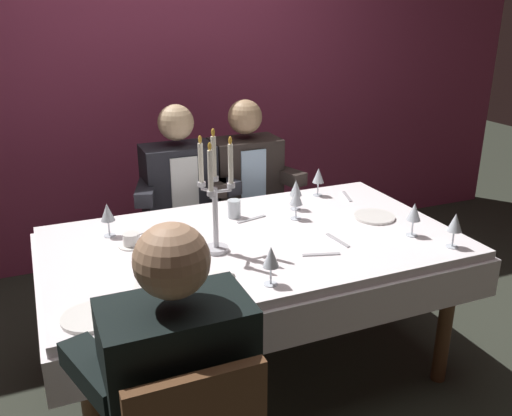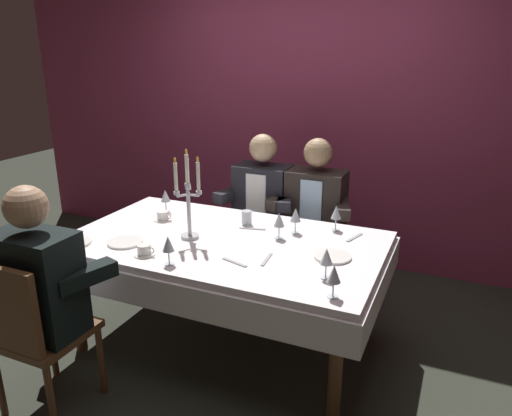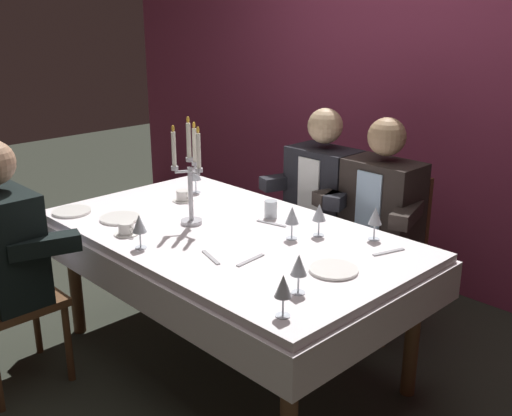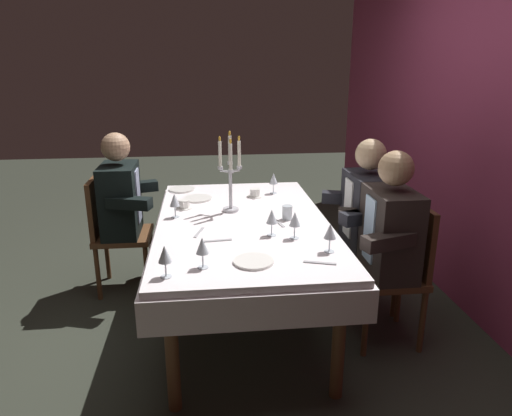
{
  "view_description": "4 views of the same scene",
  "coord_description": "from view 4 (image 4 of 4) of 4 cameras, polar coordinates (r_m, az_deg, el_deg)",
  "views": [
    {
      "loc": [
        -0.9,
        -2.17,
        1.77
      ],
      "look_at": [
        0.07,
        0.12,
        0.84
      ],
      "focal_mm": 38.25,
      "sensor_mm": 36.0,
      "label": 1
    },
    {
      "loc": [
        1.28,
        -2.44,
        1.86
      ],
      "look_at": [
        0.16,
        0.11,
        0.93
      ],
      "focal_mm": 34.04,
      "sensor_mm": 36.0,
      "label": 2
    },
    {
      "loc": [
        2.14,
        -1.87,
        1.81
      ],
      "look_at": [
        0.06,
        0.14,
        0.84
      ],
      "focal_mm": 42.57,
      "sensor_mm": 36.0,
      "label": 3
    },
    {
      "loc": [
        2.89,
        -0.23,
        1.74
      ],
      "look_at": [
        0.21,
        0.06,
        0.89
      ],
      "focal_mm": 32.83,
      "sensor_mm": 36.0,
      "label": 4
    }
  ],
  "objects": [
    {
      "name": "wine_glass_1",
      "position": [
        2.56,
        9.01,
        -2.92
      ],
      "size": [
        0.07,
        0.07,
        0.16
      ],
      "color": "silver",
      "rests_on": "dining_table"
    },
    {
      "name": "wine_glass_0",
      "position": [
        2.76,
        1.93,
        -1.11
      ],
      "size": [
        0.07,
        0.07,
        0.16
      ],
      "color": "silver",
      "rests_on": "dining_table"
    },
    {
      "name": "coffee_cup_1",
      "position": [
        3.58,
        -0.13,
        1.8
      ],
      "size": [
        0.13,
        0.12,
        0.06
      ],
      "color": "white",
      "rests_on": "dining_table"
    },
    {
      "name": "spoon_2",
      "position": [
        2.72,
        -4.74,
        -3.98
      ],
      "size": [
        0.03,
        0.17,
        0.01
      ],
      "primitive_type": "cube",
      "rotation": [
        0.0,
        0.0,
        1.66
      ],
      "color": "#B7B7BC",
      "rests_on": "dining_table"
    },
    {
      "name": "dining_table",
      "position": [
        3.1,
        -1.62,
        -3.56
      ],
      "size": [
        1.94,
        1.14,
        0.74
      ],
      "color": "white",
      "rests_on": "ground_plane"
    },
    {
      "name": "fork_0",
      "position": [
        2.45,
        7.79,
        -6.63
      ],
      "size": [
        0.07,
        0.17,
        0.01
      ],
      "primitive_type": "cube",
      "rotation": [
        0.0,
        0.0,
        1.26
      ],
      "color": "#B7B7BC",
      "rests_on": "dining_table"
    },
    {
      "name": "wine_glass_2",
      "position": [
        2.35,
        -6.56,
        -4.66
      ],
      "size": [
        0.07,
        0.07,
        0.16
      ],
      "color": "silver",
      "rests_on": "dining_table"
    },
    {
      "name": "candelabra",
      "position": [
        3.19,
        -3.15,
        3.84
      ],
      "size": [
        0.15,
        0.17,
        0.56
      ],
      "color": "silver",
      "rests_on": "dining_table"
    },
    {
      "name": "fork_1",
      "position": [
        2.86,
        -6.95,
        -2.98
      ],
      "size": [
        0.17,
        0.07,
        0.01
      ],
      "primitive_type": "cube",
      "rotation": [
        0.0,
        0.0,
        -0.29
      ],
      "color": "#B7B7BC",
      "rests_on": "dining_table"
    },
    {
      "name": "ground_plane",
      "position": [
        3.38,
        -1.52,
        -13.44
      ],
      "size": [
        12.0,
        12.0,
        0.0
      ],
      "primitive_type": "plane",
      "color": "#2E3228"
    },
    {
      "name": "water_tumbler_0",
      "position": [
        3.07,
        3.83,
        -0.56
      ],
      "size": [
        0.07,
        0.07,
        0.09
      ],
      "primitive_type": "cylinder",
      "color": "silver",
      "rests_on": "dining_table"
    },
    {
      "name": "dinner_plate_2",
      "position": [
        3.82,
        -9.02,
        2.26
      ],
      "size": [
        0.21,
        0.21,
        0.01
      ],
      "primitive_type": "cylinder",
      "color": "white",
      "rests_on": "dining_table"
    },
    {
      "name": "wine_glass_6",
      "position": [
        3.13,
        -9.89,
        0.87
      ],
      "size": [
        0.07,
        0.07,
        0.16
      ],
      "color": "silver",
      "rests_on": "dining_table"
    },
    {
      "name": "dinner_plate_0",
      "position": [
        2.43,
        -0.19,
        -6.51
      ],
      "size": [
        0.21,
        0.21,
        0.01
      ],
      "primitive_type": "cylinder",
      "color": "white",
      "rests_on": "dining_table"
    },
    {
      "name": "wine_glass_5",
      "position": [
        2.72,
        4.75,
        -1.46
      ],
      "size": [
        0.07,
        0.07,
        0.16
      ],
      "color": "silver",
      "rests_on": "dining_table"
    },
    {
      "name": "seated_diner_2",
      "position": [
        2.98,
        16.14,
        -2.85
      ],
      "size": [
        0.63,
        0.48,
        1.24
      ],
      "color": "brown",
      "rests_on": "ground_plane"
    },
    {
      "name": "wine_glass_3",
      "position": [
        2.28,
        -11.06,
        -5.65
      ],
      "size": [
        0.07,
        0.07,
        0.16
      ],
      "color": "silver",
      "rests_on": "dining_table"
    },
    {
      "name": "back_wall",
      "position": [
        3.47,
        27.1,
        9.23
      ],
      "size": [
        6.0,
        0.12,
        2.7
      ],
      "primitive_type": "cube",
      "color": "#913353",
      "rests_on": "ground_plane"
    },
    {
      "name": "spoon_3",
      "position": [
        3.01,
        2.8,
        -1.81
      ],
      "size": [
        0.17,
        0.06,
        0.01
      ],
      "primitive_type": "cube",
      "rotation": [
        0.0,
        0.0,
        0.23
      ],
      "color": "#B7B7BC",
      "rests_on": "dining_table"
    },
    {
      "name": "coffee_cup_0",
      "position": [
        3.34,
        -8.78,
        0.42
      ],
      "size": [
        0.13,
        0.12,
        0.06
      ],
      "color": "white",
      "rests_on": "dining_table"
    },
    {
      "name": "dinner_plate_1",
      "position": [
        3.54,
        -7.12,
        1.16
      ],
      "size": [
        0.21,
        0.21,
        0.01
      ],
      "primitive_type": "cylinder",
      "color": "white",
      "rests_on": "dining_table"
    },
    {
      "name": "seated_diner_0",
      "position": [
        3.69,
        -16.3,
        1.03
      ],
      "size": [
        0.63,
        0.48,
        1.24
      ],
      "color": "brown",
      "rests_on": "ground_plane"
    },
    {
      "name": "wine_glass_4",
      "position": [
        3.65,
        2.15,
        3.53
      ],
      "size": [
        0.07,
        0.07,
        0.16
      ],
      "color": "silver",
      "rests_on": "dining_table"
    },
    {
      "name": "seated_diner_1",
      "position": [
        3.36,
        13.42,
        -0.33
      ],
      "size": [
        0.63,
        0.48,
        1.24
      ],
      "color": "brown",
      "rests_on": "ground_plane"
    }
  ]
}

